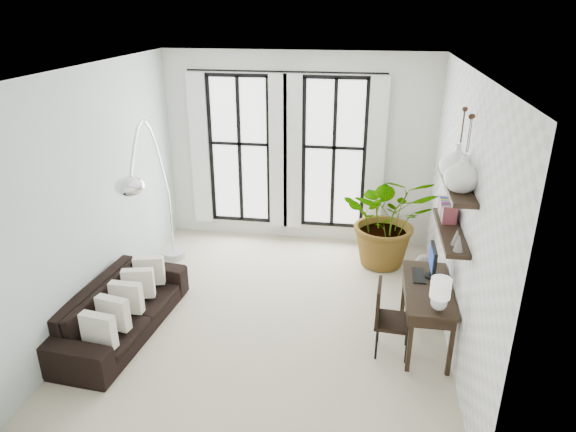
% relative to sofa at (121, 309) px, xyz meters
% --- Properties ---
extents(floor, '(5.00, 5.00, 0.00)m').
position_rel_sofa_xyz_m(floor, '(1.80, 0.68, -0.32)').
color(floor, beige).
rests_on(floor, ground).
extents(ceiling, '(5.00, 5.00, 0.00)m').
position_rel_sofa_xyz_m(ceiling, '(1.80, 0.68, 2.88)').
color(ceiling, white).
rests_on(ceiling, wall_back).
extents(wall_left, '(0.00, 5.00, 5.00)m').
position_rel_sofa_xyz_m(wall_left, '(-0.45, 0.68, 1.28)').
color(wall_left, silver).
rests_on(wall_left, floor).
extents(wall_right, '(0.00, 5.00, 5.00)m').
position_rel_sofa_xyz_m(wall_right, '(4.05, 0.68, 1.28)').
color(wall_right, white).
rests_on(wall_right, floor).
extents(wall_back, '(4.50, 0.00, 4.50)m').
position_rel_sofa_xyz_m(wall_back, '(1.80, 3.18, 1.28)').
color(wall_back, white).
rests_on(wall_back, floor).
extents(windows, '(3.26, 0.13, 2.65)m').
position_rel_sofa_xyz_m(windows, '(1.60, 3.11, 1.24)').
color(windows, white).
rests_on(windows, wall_back).
extents(wall_shelves, '(0.25, 1.30, 0.60)m').
position_rel_sofa_xyz_m(wall_shelves, '(3.91, 0.40, 1.41)').
color(wall_shelves, black).
rests_on(wall_shelves, wall_right).
extents(sofa, '(1.03, 2.24, 0.64)m').
position_rel_sofa_xyz_m(sofa, '(0.00, 0.00, 0.00)').
color(sofa, black).
rests_on(sofa, floor).
extents(throw_pillows, '(0.40, 1.52, 0.40)m').
position_rel_sofa_xyz_m(throw_pillows, '(0.10, 0.00, 0.18)').
color(throw_pillows, silver).
rests_on(throw_pillows, sofa).
extents(plant, '(1.44, 1.25, 1.56)m').
position_rel_sofa_xyz_m(plant, '(3.33, 2.39, 0.46)').
color(plant, '#2D7228').
rests_on(plant, floor).
extents(desk, '(0.55, 1.30, 1.16)m').
position_rel_sofa_xyz_m(desk, '(3.75, 0.32, 0.40)').
color(desk, black).
rests_on(desk, floor).
extents(desk_chair, '(0.46, 0.46, 0.90)m').
position_rel_sofa_xyz_m(desk_chair, '(3.28, 0.10, 0.20)').
color(desk_chair, black).
rests_on(desk_chair, floor).
extents(arc_lamp, '(0.76, 2.38, 2.53)m').
position_rel_sofa_xyz_m(arc_lamp, '(0.10, 1.05, 1.65)').
color(arc_lamp, silver).
rests_on(arc_lamp, floor).
extents(buddha, '(0.42, 0.42, 0.76)m').
position_rel_sofa_xyz_m(buddha, '(3.77, 1.21, 0.00)').
color(buddha, gray).
rests_on(buddha, floor).
extents(vase_a, '(0.37, 0.37, 0.38)m').
position_rel_sofa_xyz_m(vase_a, '(3.91, 0.11, 1.95)').
color(vase_a, white).
rests_on(vase_a, shelf_upper).
extents(vase_b, '(0.37, 0.37, 0.38)m').
position_rel_sofa_xyz_m(vase_b, '(3.91, 0.51, 1.95)').
color(vase_b, white).
rests_on(vase_b, shelf_upper).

